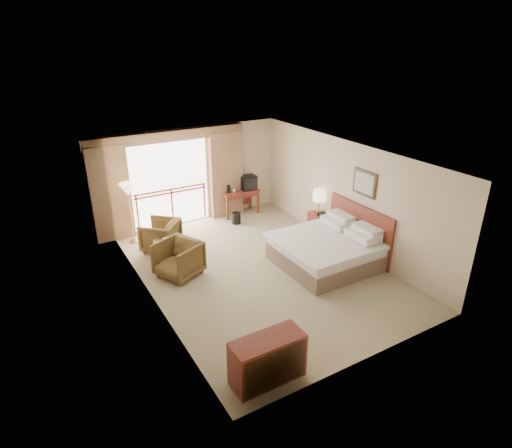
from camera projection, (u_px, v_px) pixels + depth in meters
floor at (259, 269)px, 9.93m from camera, size 7.00×7.00×0.00m
ceiling at (259, 155)px, 8.84m from camera, size 7.00×7.00×0.00m
wall_back at (196, 174)px, 12.15m from camera, size 5.00×0.00×5.00m
wall_front at (374, 290)px, 6.62m from camera, size 5.00×0.00×5.00m
wall_left at (148, 240)px, 8.23m from camera, size 0.00×7.00×7.00m
wall_right at (346, 196)px, 10.54m from camera, size 0.00×7.00×7.00m
balcony_door at (170, 184)px, 11.82m from camera, size 2.40×0.00×2.40m
balcony_railing at (172, 197)px, 11.97m from camera, size 2.09×0.03×1.02m
curtain_left at (110, 194)px, 10.94m from camera, size 1.00×0.26×2.50m
curtain_right at (226, 175)px, 12.46m from camera, size 1.00×0.26×2.50m
valance at (167, 136)px, 11.20m from camera, size 4.40×0.22×0.28m
hvac_vent at (237, 135)px, 12.32m from camera, size 0.50×0.04×0.50m
bed at (327, 250)px, 10.00m from camera, size 2.13×2.06×0.97m
headboard at (359, 230)px, 10.33m from camera, size 0.06×2.10×1.30m
framed_art at (364, 183)px, 9.85m from camera, size 0.04×0.72×0.60m
nightstand at (319, 224)px, 11.56m from camera, size 0.44×0.52×0.61m
table_lamp at (319, 196)px, 11.29m from camera, size 0.35×0.35×0.61m
phone at (322, 214)px, 11.28m from camera, size 0.23×0.21×0.08m
desk at (238, 195)px, 12.81m from camera, size 1.13×0.55×0.74m
tv at (248, 182)px, 12.76m from camera, size 0.46×0.37×0.42m
coffee_maker at (229, 189)px, 12.50m from camera, size 0.12×0.12×0.23m
cup at (234, 191)px, 12.56m from camera, size 0.07×0.07×0.10m
wastebasket at (236, 218)px, 12.28m from camera, size 0.28×0.28×0.32m
armchair_far at (162, 249)px, 10.84m from camera, size 1.19×1.19×0.78m
armchair_near at (180, 275)px, 9.68m from camera, size 1.18×1.16×0.81m
side_table at (165, 248)px, 10.03m from camera, size 0.53×0.53×0.58m
book at (165, 241)px, 9.96m from camera, size 0.22×0.27×0.02m
floor_lamp at (128, 192)px, 10.67m from camera, size 0.41×0.41×1.61m
dresser at (268, 360)px, 6.59m from camera, size 1.16×0.49×0.78m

